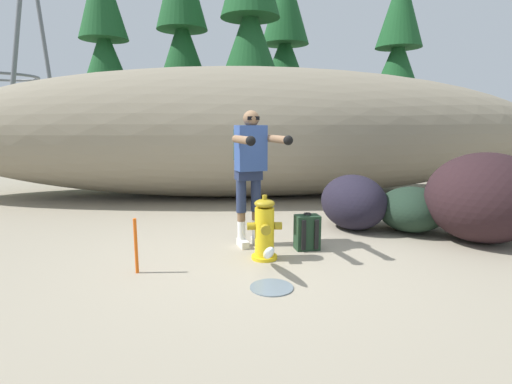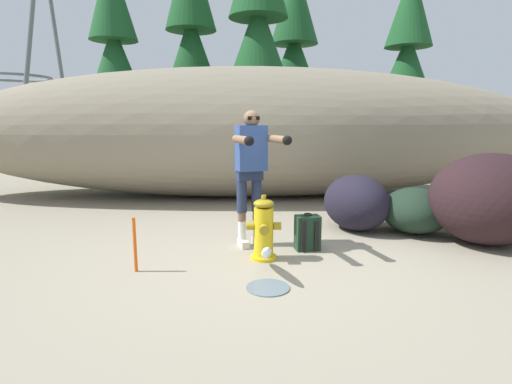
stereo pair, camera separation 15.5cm
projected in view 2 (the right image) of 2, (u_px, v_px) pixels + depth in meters
ground_plane at (255, 257)px, 4.87m from camera, size 56.00×56.00×0.04m
dirt_embankment at (250, 133)px, 8.60m from camera, size 13.23×3.20×2.72m
fire_hydrant at (264, 230)px, 4.70m from camera, size 0.41×0.36×0.77m
hydrant_water_jet at (266, 260)px, 4.15m from camera, size 0.43×0.93×0.44m
utility_worker at (251, 161)px, 5.04m from camera, size 0.68×1.04×1.74m
spare_backpack at (307, 233)px, 5.07m from camera, size 0.33×0.32×0.47m
boulder_large at (490, 199)px, 5.26m from camera, size 1.62×1.51×1.20m
boulder_mid at (356, 203)px, 5.98m from camera, size 1.20×1.35×0.82m
boulder_small at (416, 210)px, 5.84m from camera, size 1.41×1.44×0.66m
pine_tree_far_left at (115, 56)px, 11.29m from camera, size 2.05×2.05×6.18m
pine_tree_left at (191, 47)px, 12.51m from camera, size 2.41×2.41×7.25m
pine_tree_center at (258, 37)px, 11.41m from camera, size 2.60×2.60×7.38m
pine_tree_right at (294, 58)px, 14.36m from camera, size 2.60×2.60×7.06m
pine_tree_far_right at (407, 61)px, 11.29m from camera, size 1.99×1.99×5.80m
survey_stake at (135, 245)px, 4.31m from camera, size 0.04×0.04×0.60m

